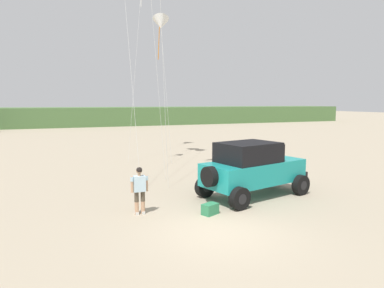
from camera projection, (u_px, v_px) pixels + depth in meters
The scene contains 6 objects.
ground_plane at pixel (222, 232), 10.25m from camera, with size 220.00×220.00×0.00m, color tan.
dune_ridge at pixel (111, 116), 58.26m from camera, with size 90.00×9.90×2.99m, color #4C703D.
jeep at pixel (253, 168), 13.98m from camera, with size 5.02×3.32×2.26m.
person_watching at pixel (139, 188), 11.72m from camera, with size 0.62×0.30×1.67m.
cooler_box at pixel (210, 209), 11.80m from camera, with size 0.56×0.36×0.38m, color #2D7F51.
kite_pink_ribbon at pixel (161, 24), 22.69m from camera, with size 1.25×3.31×9.70m.
Camera 1 is at (-4.47, -8.82, 3.88)m, focal length 31.87 mm.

